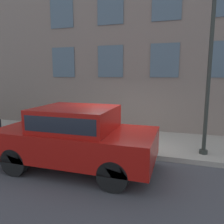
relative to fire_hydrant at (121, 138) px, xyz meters
name	(u,v)px	position (x,y,z in m)	size (l,w,h in m)	color
ground_plane	(117,156)	(-0.38, 0.05, -0.53)	(80.00, 80.00, 0.00)	#47474C
sidewalk	(127,141)	(1.18, 0.05, -0.45)	(3.12, 60.00, 0.16)	#A8A093
building_facade	(138,16)	(2.89, 0.05, 4.70)	(0.33, 40.00, 10.45)	gray
fire_hydrant	(121,138)	(0.00, 0.00, 0.00)	(0.30, 0.42, 0.72)	red
person	(104,125)	(0.42, 0.79, 0.33)	(0.28, 0.18, 1.15)	#726651
parked_car_red_near	(76,135)	(-1.63, 0.89, 0.46)	(2.09, 4.47, 1.80)	black
street_lamp	(213,20)	(0.27, -2.69, 3.75)	(0.36, 0.36, 6.78)	#2D332D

